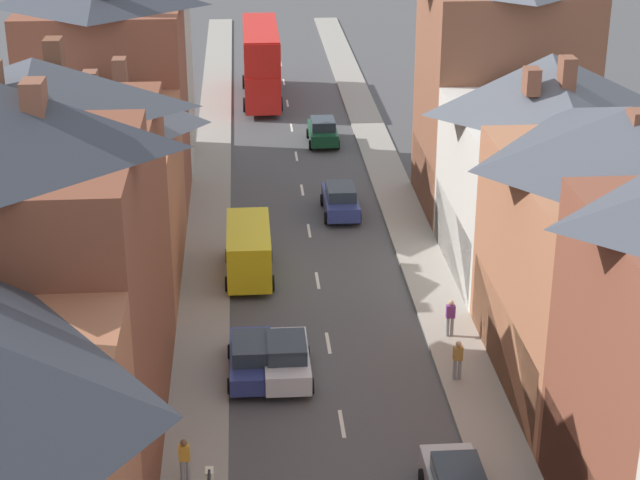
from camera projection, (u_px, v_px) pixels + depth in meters
pavement_left at (209, 218)px, 55.83m from camera, size 2.20×104.00×0.14m
pavement_right at (403, 212)px, 56.52m from camera, size 2.20×104.00×0.14m
centre_line_dashes at (309, 231)px, 54.37m from camera, size 0.14×97.80×0.01m
terrace_row_left at (33, 274)px, 34.97m from camera, size 8.00×64.32×13.68m
double_decker_bus_lead at (261, 61)px, 76.14m from camera, size 2.74×10.80×5.30m
car_near_silver at (252, 357)px, 40.62m from camera, size 1.90×4.24×1.59m
car_parked_left_a at (287, 358)px, 40.48m from camera, size 1.90×4.00×1.69m
car_parked_right_a at (340, 200)px, 56.15m from camera, size 1.90×4.33×1.65m
car_mid_black at (323, 131)px, 67.38m from camera, size 1.90×3.95×1.65m
delivery_van at (249, 250)px, 48.76m from camera, size 2.20×5.20×2.41m
pedestrian_mid_right at (185, 459)px, 34.08m from camera, size 0.36×0.22×1.61m
pedestrian_far_left at (458, 358)px, 40.09m from camera, size 0.36×0.22×1.61m
pedestrian_far_right at (450, 316)px, 43.28m from camera, size 0.36×0.22×1.61m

